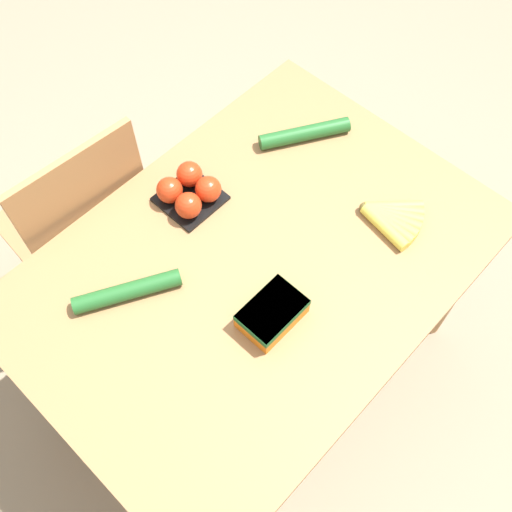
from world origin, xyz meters
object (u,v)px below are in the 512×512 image
Objects in this scene: tomato_pack at (189,191)px; cucumber_far at (127,291)px; banana_bunch at (390,217)px; cucumber_near at (305,133)px; chair at (84,227)px; carrot_bag at (272,313)px.

tomato_pack reaches higher than cucumber_far.
banana_bunch is 0.68× the size of cucumber_near.
chair reaches higher than cucumber_near.
cucumber_far is at bearing 123.17° from carrot_bag.
chair is at bearing 144.60° from cucumber_near.
carrot_bag is at bearing -56.83° from cucumber_far.
banana_bunch is 0.55m from tomato_pack.
banana_bunch is (0.52, -0.77, 0.28)m from chair.
chair reaches higher than tomato_pack.
cucumber_near is at bearing -12.25° from tomato_pack.
chair is 5.43× the size of banana_bunch.
carrot_bag reaches higher than banana_bunch.
carrot_bag is 0.59m from cucumber_near.
tomato_pack is (-0.32, 0.44, 0.02)m from banana_bunch.
cucumber_far is (-0.20, 0.30, -0.01)m from carrot_bag.
chair is at bearing 123.83° from banana_bunch.
tomato_pack is at bearing 125.92° from banana_bunch.
tomato_pack is (0.20, -0.33, 0.31)m from chair.
cucumber_near is at bearing 33.28° from carrot_bag.
carrot_bag is (-0.11, -0.41, -0.01)m from tomato_pack.
cucumber_near is 0.69m from cucumber_far.
banana_bunch is at bearing -54.08° from tomato_pack.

